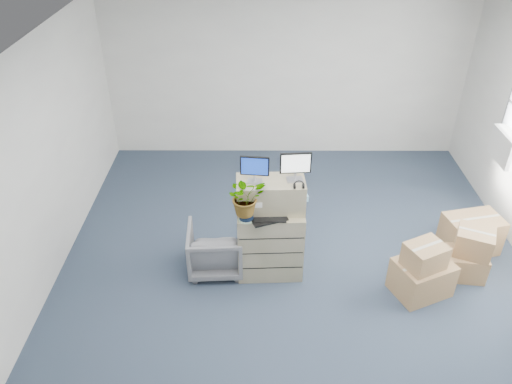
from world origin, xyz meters
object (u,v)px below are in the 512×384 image
monitor_left (255,168)px  keyboard (269,219)px  monitor_right (296,165)px  potted_plant (246,201)px  office_chair (215,247)px  filing_cabinet_lower (270,242)px  water_bottle (278,199)px

monitor_left → keyboard: (0.17, -0.20, -0.57)m
monitor_left → monitor_right: monitor_right is taller
potted_plant → office_chair: potted_plant is taller
office_chair → potted_plant: bearing=149.6°
filing_cabinet_lower → water_bottle: 0.59m
monitor_left → office_chair: bearing=-176.5°
keyboard → potted_plant: bearing=155.3°
filing_cabinet_lower → monitor_left: 1.06m
keyboard → potted_plant: (-0.27, 0.02, 0.25)m
water_bottle → office_chair: 1.04m
keyboard → water_bottle: water_bottle is taller
monitor_left → office_chair: (-0.50, 0.02, -1.16)m
filing_cabinet_lower → office_chair: size_ratio=1.35×
monitor_right → water_bottle: 0.52m
monitor_right → potted_plant: size_ratio=0.61×
water_bottle → potted_plant: potted_plant is taller
water_bottle → keyboard: bearing=-110.9°
keyboard → monitor_right: bearing=18.2°
filing_cabinet_lower → office_chair: filing_cabinet_lower is taller
filing_cabinet_lower → office_chair: (-0.68, 0.04, -0.12)m
potted_plant → office_chair: bearing=153.0°
potted_plant → office_chair: 0.95m
filing_cabinet_lower → water_bottle: size_ratio=4.11×
filing_cabinet_lower → monitor_left: monitor_left is taller
filing_cabinet_lower → monitor_left: (-0.19, 0.02, 1.04)m
filing_cabinet_lower → monitor_right: (0.27, 0.06, 1.06)m
keyboard → water_bottle: bearing=48.0°
monitor_right → keyboard: (-0.29, -0.24, -0.58)m
monitor_left → water_bottle: 0.55m
monitor_right → office_chair: (-0.96, -0.02, -1.18)m
potted_plant → office_chair: (-0.40, 0.21, -0.84)m
office_chair → monitor_left: bearing=174.2°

